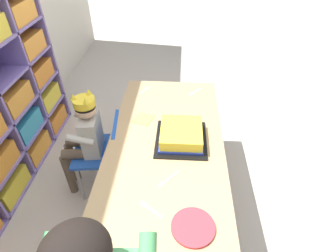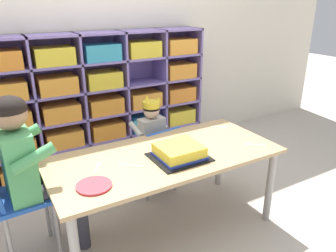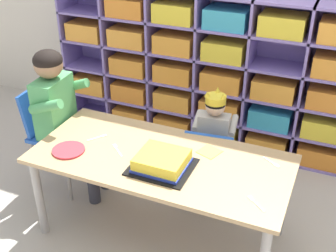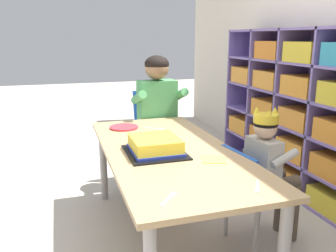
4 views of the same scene
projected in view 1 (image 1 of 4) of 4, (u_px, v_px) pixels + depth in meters
ground at (166, 203)px, 2.00m from camera, size 16.00×16.00×0.00m
activity_table at (166, 153)px, 1.67m from camera, size 1.54×0.71×0.60m
classroom_chair_blue at (103, 149)px, 1.92m from camera, size 0.38×0.37×0.60m
child_with_crown at (85, 134)px, 1.82m from camera, size 0.31×0.32×0.84m
birthday_cake_on_tray at (181, 135)px, 1.64m from camera, size 0.35×0.31×0.09m
paper_plate_stack at (193, 227)px, 1.19m from camera, size 0.20×0.20×0.01m
paper_napkin_square at (143, 119)px, 1.82m from camera, size 0.15×0.15×0.00m
fork_near_child_seat at (168, 180)px, 1.41m from camera, size 0.12×0.11×0.00m
fork_at_table_front_edge at (145, 90)px, 2.12m from camera, size 0.11×0.08×0.00m
fork_beside_plate_stack at (195, 92)px, 2.09m from camera, size 0.11×0.10×0.00m
fork_scattered_mid_table at (150, 209)px, 1.27m from camera, size 0.09×0.12×0.00m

